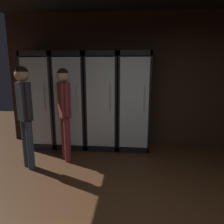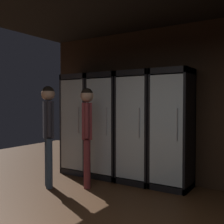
{
  "view_description": "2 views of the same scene",
  "coord_description": "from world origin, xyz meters",
  "px_view_note": "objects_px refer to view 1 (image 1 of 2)",
  "views": [
    {
      "loc": [
        -0.24,
        -1.69,
        1.73
      ],
      "look_at": [
        -0.67,
        2.76,
        0.76
      ],
      "focal_mm": 34.66,
      "sensor_mm": 36.0,
      "label": 1
    },
    {
      "loc": [
        1.42,
        -1.73,
        1.44
      ],
      "look_at": [
        -1.41,
        2.71,
        1.26
      ],
      "focal_mm": 44.4,
      "sensor_mm": 36.0,
      "label": 2
    }
  ],
  "objects_px": {
    "cooler_center": "(103,102)",
    "shopper_far": "(64,105)",
    "cooler_left": "(72,101)",
    "shopper_near": "(25,106)",
    "cooler_far_left": "(43,101)",
    "cooler_right": "(134,103)"
  },
  "relations": [
    {
      "from": "cooler_far_left",
      "to": "cooler_right",
      "type": "relative_size",
      "value": 1.0
    },
    {
      "from": "cooler_center",
      "to": "cooler_right",
      "type": "xyz_separation_m",
      "value": [
        0.65,
        0.0,
        -0.01
      ]
    },
    {
      "from": "cooler_center",
      "to": "shopper_far",
      "type": "xyz_separation_m",
      "value": [
        -0.58,
        -0.76,
        0.06
      ]
    },
    {
      "from": "shopper_near",
      "to": "cooler_left",
      "type": "bearing_deg",
      "value": 66.77
    },
    {
      "from": "cooler_far_left",
      "to": "cooler_center",
      "type": "distance_m",
      "value": 1.3
    },
    {
      "from": "cooler_center",
      "to": "shopper_near",
      "type": "relative_size",
      "value": 1.17
    },
    {
      "from": "cooler_far_left",
      "to": "shopper_far",
      "type": "xyz_separation_m",
      "value": [
        0.72,
        -0.76,
        0.07
      ]
    },
    {
      "from": "cooler_right",
      "to": "cooler_far_left",
      "type": "bearing_deg",
      "value": -179.97
    },
    {
      "from": "cooler_left",
      "to": "shopper_far",
      "type": "xyz_separation_m",
      "value": [
        0.07,
        -0.76,
        0.06
      ]
    },
    {
      "from": "cooler_left",
      "to": "cooler_center",
      "type": "relative_size",
      "value": 1.0
    },
    {
      "from": "cooler_left",
      "to": "cooler_center",
      "type": "xyz_separation_m",
      "value": [
        0.65,
        -0.0,
        -0.01
      ]
    },
    {
      "from": "cooler_center",
      "to": "cooler_right",
      "type": "distance_m",
      "value": 0.65
    },
    {
      "from": "cooler_center",
      "to": "shopper_far",
      "type": "bearing_deg",
      "value": -127.36
    },
    {
      "from": "cooler_far_left",
      "to": "cooler_left",
      "type": "height_order",
      "value": "same"
    },
    {
      "from": "cooler_left",
      "to": "shopper_near",
      "type": "xyz_separation_m",
      "value": [
        -0.48,
        -1.12,
        0.09
      ]
    },
    {
      "from": "cooler_center",
      "to": "shopper_far",
      "type": "distance_m",
      "value": 0.96
    },
    {
      "from": "cooler_far_left",
      "to": "cooler_center",
      "type": "bearing_deg",
      "value": 0.01
    },
    {
      "from": "cooler_far_left",
      "to": "shopper_far",
      "type": "bearing_deg",
      "value": -46.45
    },
    {
      "from": "cooler_far_left",
      "to": "cooler_left",
      "type": "bearing_deg",
      "value": 0.11
    },
    {
      "from": "cooler_left",
      "to": "shopper_far",
      "type": "bearing_deg",
      "value": -84.69
    },
    {
      "from": "cooler_center",
      "to": "shopper_near",
      "type": "bearing_deg",
      "value": -135.38
    },
    {
      "from": "cooler_far_left",
      "to": "shopper_far",
      "type": "relative_size",
      "value": 1.19
    }
  ]
}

